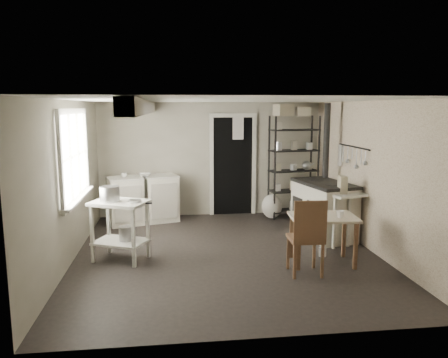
{
  "coord_description": "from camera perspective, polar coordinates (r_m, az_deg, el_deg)",
  "views": [
    {
      "loc": [
        -0.81,
        -6.32,
        2.19
      ],
      "look_at": [
        0.0,
        0.3,
        1.1
      ],
      "focal_mm": 35.0,
      "sensor_mm": 36.0,
      "label": 1
    }
  ],
  "objects": [
    {
      "name": "stove",
      "position": [
        7.67,
        12.87,
        -4.14
      ],
      "size": [
        0.9,
        1.31,
        0.94
      ],
      "primitive_type": null,
      "rotation": [
        0.0,
        0.0,
        0.21
      ],
      "color": "silver",
      "rests_on": "ground"
    },
    {
      "name": "wall_left",
      "position": [
        6.57,
        -19.55,
        -0.38
      ],
      "size": [
        0.02,
        5.0,
        2.3
      ],
      "primitive_type": "cube",
      "color": "#A59F8D",
      "rests_on": "ground"
    },
    {
      "name": "wall_right",
      "position": [
        7.1,
        18.64,
        0.37
      ],
      "size": [
        0.02,
        5.0,
        2.3
      ],
      "primitive_type": "cube",
      "color": "#A59F8D",
      "rests_on": "ground"
    },
    {
      "name": "flour_sack",
      "position": [
        8.8,
        6.29,
        -3.58
      ],
      "size": [
        0.45,
        0.4,
        0.49
      ],
      "primitive_type": "ellipsoid",
      "rotation": [
        0.0,
        0.0,
        -0.15
      ],
      "color": "beige",
      "rests_on": "ground"
    },
    {
      "name": "wall_back",
      "position": [
        8.92,
        -1.73,
        2.58
      ],
      "size": [
        4.5,
        0.02,
        2.3
      ],
      "primitive_type": "cube",
      "color": "#A59F8D",
      "rests_on": "ground"
    },
    {
      "name": "bucket",
      "position": [
        6.52,
        -12.67,
        -7.02
      ],
      "size": [
        0.26,
        0.26,
        0.22
      ],
      "primitive_type": "cylinder",
      "rotation": [
        0.0,
        0.0,
        0.32
      ],
      "color": "#AAA9AC",
      "rests_on": "prep_table"
    },
    {
      "name": "floor_crock",
      "position": [
        6.76,
        12.76,
        -9.19
      ],
      "size": [
        0.11,
        0.11,
        0.14
      ],
      "primitive_type": "cylinder",
      "rotation": [
        0.0,
        0.0,
        -0.01
      ],
      "color": "silver",
      "rests_on": "ground"
    },
    {
      "name": "shelf_jar",
      "position": [
        8.69,
        7.11,
        3.78
      ],
      "size": [
        0.11,
        0.11,
        0.19
      ],
      "primitive_type": "imported",
      "rotation": [
        0.0,
        0.0,
        -0.31
      ],
      "color": "silver",
      "rests_on": "shelf_rack"
    },
    {
      "name": "side_ledge",
      "position": [
        7.2,
        15.86,
        -5.22
      ],
      "size": [
        0.62,
        0.45,
        0.86
      ],
      "primitive_type": null,
      "rotation": [
        0.0,
        0.0,
        0.29
      ],
      "color": "beige",
      "rests_on": "ground"
    },
    {
      "name": "work_table",
      "position": [
        6.38,
        12.73,
        -7.44
      ],
      "size": [
        0.96,
        0.71,
        0.69
      ],
      "primitive_type": null,
      "rotation": [
        0.0,
        0.0,
        -0.08
      ],
      "color": "beige",
      "rests_on": "ground"
    },
    {
      "name": "chair",
      "position": [
        5.92,
        10.57,
        -7.62
      ],
      "size": [
        0.44,
        0.46,
        1.04
      ],
      "primitive_type": null,
      "rotation": [
        0.0,
        0.0,
        -0.03
      ],
      "color": "brown",
      "rests_on": "ground"
    },
    {
      "name": "stovepipe",
      "position": [
        8.02,
        13.23,
        4.74
      ],
      "size": [
        0.13,
        0.13,
        1.55
      ],
      "primitive_type": null,
      "rotation": [
        0.0,
        0.0,
        0.06
      ],
      "color": "black",
      "rests_on": "stove"
    },
    {
      "name": "wallpaper_panel",
      "position": [
        7.1,
        18.57,
        0.37
      ],
      "size": [
        0.01,
        5.0,
        2.3
      ],
      "primitive_type": null,
      "color": "beige",
      "rests_on": "wall_right"
    },
    {
      "name": "window",
      "position": [
        6.71,
        -19.09,
        2.86
      ],
      "size": [
        0.12,
        1.76,
        1.28
      ],
      "primitive_type": null,
      "color": "beige",
      "rests_on": "wall_left"
    },
    {
      "name": "table_cup",
      "position": [
        6.22,
        14.94,
        -3.85
      ],
      "size": [
        0.14,
        0.14,
        0.1
      ],
      "primitive_type": "imported",
      "rotation": [
        0.0,
        0.0,
        0.37
      ],
      "color": "silver",
      "rests_on": "work_table"
    },
    {
      "name": "counter_cup",
      "position": [
        8.38,
        -12.9,
        0.63
      ],
      "size": [
        0.13,
        0.13,
        0.09
      ],
      "primitive_type": "imported",
      "rotation": [
        0.0,
        0.0,
        0.17
      ],
      "color": "silver",
      "rests_on": "base_cabinets"
    },
    {
      "name": "saucepan",
      "position": [
        6.31,
        -11.56,
        -3.18
      ],
      "size": [
        0.2,
        0.2,
        0.11
      ],
      "primitive_type": "cylinder",
      "rotation": [
        0.0,
        0.0,
        0.03
      ],
      "color": "#AAA9AC",
      "rests_on": "prep_table"
    },
    {
      "name": "stockpot",
      "position": [
        6.43,
        -14.69,
        -2.24
      ],
      "size": [
        0.33,
        0.33,
        0.3
      ],
      "primitive_type": "cylinder",
      "rotation": [
        0.0,
        0.0,
        -0.23
      ],
      "color": "#AAA9AC",
      "rests_on": "prep_table"
    },
    {
      "name": "utensil_rail",
      "position": [
        7.57,
        16.44,
        4.05
      ],
      "size": [
        0.06,
        1.2,
        0.44
      ],
      "primitive_type": null,
      "color": "#AAA9AC",
      "rests_on": "wall_right"
    },
    {
      "name": "wall_front",
      "position": [
        4.04,
        4.87,
        -5.67
      ],
      "size": [
        4.5,
        0.02,
        2.3
      ],
      "primitive_type": "cube",
      "color": "#A59F8D",
      "rests_on": "ground"
    },
    {
      "name": "base_cabinets",
      "position": [
        8.55,
        -10.5,
        -2.55
      ],
      "size": [
        1.48,
        0.95,
        0.9
      ],
      "primitive_type": null,
      "rotation": [
        0.0,
        0.0,
        0.28
      ],
      "color": "silver",
      "rests_on": "ground"
    },
    {
      "name": "shelf_rack",
      "position": [
        8.86,
        9.05,
        1.12
      ],
      "size": [
        1.01,
        0.51,
        2.04
      ],
      "primitive_type": null,
      "rotation": [
        0.0,
        0.0,
        0.14
      ],
      "color": "black",
      "rests_on": "ground"
    },
    {
      "name": "storage_box_b",
      "position": [
        8.77,
        10.3,
        7.83
      ],
      "size": [
        0.29,
        0.27,
        0.17
      ],
      "primitive_type": "cube",
      "rotation": [
        0.0,
        0.0,
        -0.12
      ],
      "color": "#BEB699",
      "rests_on": "shelf_rack"
    },
    {
      "name": "prep_table",
      "position": [
        6.53,
        -13.36,
        -6.9
      ],
      "size": [
        0.92,
        0.81,
        0.87
      ],
      "primitive_type": null,
      "rotation": [
        0.0,
        0.0,
        -0.42
      ],
      "color": "beige",
      "rests_on": "ground"
    },
    {
      "name": "mixing_bowl",
      "position": [
        8.45,
        -10.33,
        0.74
      ],
      "size": [
        0.32,
        0.32,
        0.08
      ],
      "primitive_type": "imported",
      "rotation": [
        0.0,
        0.0,
        0.04
      ],
      "color": "silver",
      "rests_on": "base_cabinets"
    },
    {
      "name": "ceiling",
      "position": [
        6.37,
        0.33,
        10.27
      ],
      "size": [
        5.0,
        5.0,
        0.0
      ],
      "primitive_type": "plane",
      "rotation": [
        3.14,
        0.0,
        0.0
      ],
      "color": "silver",
      "rests_on": "wall_back"
    },
    {
      "name": "ceiling_beam",
      "position": [
        6.33,
        -10.64,
        9.21
      ],
      "size": [
        0.18,
        5.0,
        0.18
      ],
      "primitive_type": null,
      "color": "beige",
      "rests_on": "ceiling"
    },
    {
      "name": "floor",
      "position": [
        6.74,
        0.32,
        -9.68
      ],
      "size": [
        5.0,
        5.0,
        0.0
      ],
      "primitive_type": "plane",
      "color": "black",
      "rests_on": "ground"
    },
    {
      "name": "storage_box_a",
      "position": [
        8.71,
        7.73,
        8.01
      ],
      "size": [
        0.39,
        0.36,
        0.22
      ],
      "primitive_type": "cube",
      "rotation": [
        0.0,
        0.0,
        0.3
      ],
      "color": "#BEB699",
      "rests_on": "shelf_rack"
    },
    {
      "name": "oats_box",
      "position": [
        7.11,
        15.23,
        -0.61
      ],
      "size": [
        0.13,
        0.19,
        0.28
      ],
      "primitive_type": "cube",
      "rotation": [
        0.0,
        0.0,
        -0.09
      ],
      "color": "#BEB699",
      "rests_on": "side_ledge"
    },
    {
      "name": "doorway",
      "position": [
        8.96,
        1.16,
        1.65
      ],
      "size": [
        0.96,
        0.1,
        2.08
      ],
      "primitive_type": null,
      "color": "beige",
      "rests_on": "ground"
    }
  ]
}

